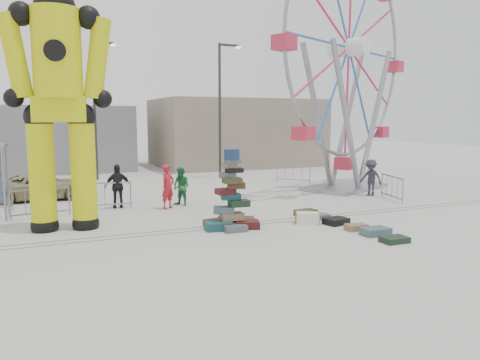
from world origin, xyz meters
name	(u,v)px	position (x,y,z in m)	size (l,w,h in m)	color
ground	(276,227)	(0.00, 0.00, 0.00)	(90.00, 90.00, 0.00)	#9E9E99
track_line_near	(268,224)	(0.00, 0.60, 0.00)	(40.00, 0.04, 0.01)	#47443F
track_line_far	(263,221)	(0.00, 1.00, 0.00)	(40.00, 0.04, 0.01)	#47443F
building_right	(236,133)	(7.00, 20.00, 2.50)	(12.00, 8.00, 5.00)	gray
building_left	(55,138)	(-6.00, 22.00, 2.20)	(10.00, 8.00, 4.40)	gray
lamp_post_right	(221,103)	(3.09, 13.00, 4.48)	(1.41, 0.25, 8.00)	#2D2D30
lamp_post_left	(96,103)	(-3.91, 15.00, 4.48)	(1.41, 0.25, 8.00)	#2D2D30
suitcase_tower	(231,206)	(-1.39, 0.55, 0.73)	(1.92, 1.62, 2.61)	#1A4B4E
crash_test_dummy	(59,90)	(-6.43, 2.45, 4.46)	(3.37, 1.48, 8.46)	black
ferris_wheel	(348,66)	(7.25, 6.21, 6.16)	(9.89, 4.59, 12.50)	gray
steamer_trunk	(307,218)	(1.27, 0.11, 0.19)	(0.81, 0.47, 0.38)	silver
row_case_0	(306,212)	(1.92, 1.28, 0.11)	(0.81, 0.48, 0.22)	#3A3F1F
row_case_1	(320,217)	(2.04, 0.52, 0.09)	(0.70, 0.46, 0.18)	#5B5E63
row_case_2	(336,221)	(2.10, -0.40, 0.11)	(0.78, 0.60, 0.22)	black
row_case_3	(356,227)	(2.20, -1.38, 0.10)	(0.69, 0.43, 0.20)	#906C49
row_case_4	(376,231)	(2.34, -2.14, 0.12)	(0.87, 0.56, 0.24)	#495F69
row_case_5	(394,240)	(2.28, -3.05, 0.09)	(0.77, 0.53, 0.17)	#1A2F1E
barricade_dummy_b	(41,203)	(-7.15, 4.75, 0.55)	(2.00, 0.10, 1.10)	gray
barricade_dummy_c	(105,196)	(-4.79, 5.47, 0.55)	(2.00, 0.10, 1.10)	gray
barricade_wheel_front	(392,188)	(7.13, 2.60, 0.55)	(2.00, 0.10, 1.10)	gray
barricade_wheel_back	(293,173)	(5.93, 9.22, 0.55)	(2.00, 0.10, 1.10)	gray
pedestrian_red	(168,187)	(-2.46, 4.61, 0.89)	(0.65, 0.43, 1.78)	#B11925
pedestrian_green	(181,187)	(-1.77, 5.06, 0.80)	(0.77, 0.60, 1.59)	#1B6E36
pedestrian_black	(118,186)	(-4.26, 5.54, 0.88)	(1.04, 0.43, 1.77)	black
pedestrian_grey	(371,178)	(7.05, 3.95, 0.85)	(1.10, 0.63, 1.70)	#282632
parked_suv	(43,186)	(-7.01, 8.92, 0.58)	(1.93, 4.19, 1.16)	#958960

